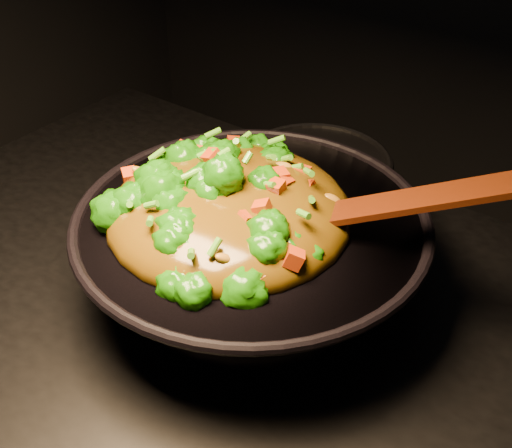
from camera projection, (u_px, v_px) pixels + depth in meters
The scene contains 4 objects.
wok at pixel (252, 256), 0.86m from camera, with size 0.45×0.45×0.13m, color black, non-canonical shape.
stir_fry at pixel (228, 181), 0.80m from camera, with size 0.32×0.32×0.11m, color #1C6707, non-canonical shape.
spatula at pixel (381, 206), 0.76m from camera, with size 0.31×0.05×0.01m, color #371906.
back_pot at pixel (314, 192), 0.99m from camera, with size 0.22×0.22×0.12m, color black.
Camera 1 is at (0.43, -0.46, 1.51)m, focal length 45.00 mm.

